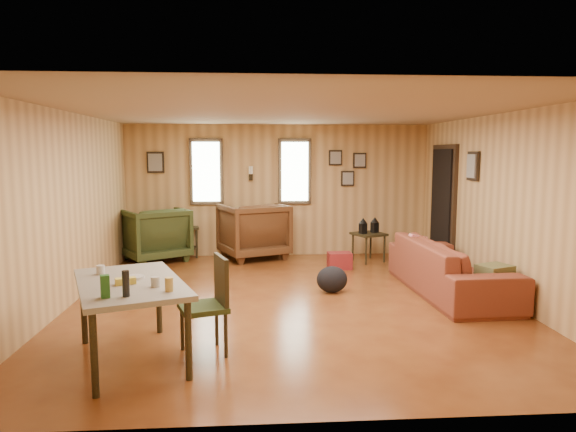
# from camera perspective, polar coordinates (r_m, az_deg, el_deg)

# --- Properties ---
(room) EXTENTS (5.54, 6.04, 2.44)m
(room) POSITION_cam_1_polar(r_m,az_deg,el_deg) (6.73, 1.51, 1.19)
(room) COLOR brown
(room) RESTS_ON ground
(sofa) EXTENTS (0.80, 2.45, 0.95)m
(sofa) POSITION_cam_1_polar(r_m,az_deg,el_deg) (7.27, 17.58, -4.53)
(sofa) COLOR brown
(sofa) RESTS_ON ground
(recliner_brown) EXTENTS (1.37, 1.33, 1.10)m
(recliner_brown) POSITION_cam_1_polar(r_m,az_deg,el_deg) (9.25, -3.92, -1.30)
(recliner_brown) COLOR #513018
(recliner_brown) RESTS_ON ground
(recliner_green) EXTENTS (1.35, 1.33, 1.04)m
(recliner_green) POSITION_cam_1_polar(r_m,az_deg,el_deg) (9.29, -14.60, -1.68)
(recliner_green) COLOR #313C1B
(recliner_green) RESTS_ON ground
(end_table) EXTENTS (0.62, 0.58, 0.69)m
(end_table) POSITION_cam_1_polar(r_m,az_deg,el_deg) (9.55, -11.57, -2.16)
(end_table) COLOR #2C2613
(end_table) RESTS_ON ground
(side_table) EXTENTS (0.64, 0.64, 0.78)m
(side_table) POSITION_cam_1_polar(r_m,az_deg,el_deg) (9.03, 8.96, -1.72)
(side_table) COLOR #2C2613
(side_table) RESTS_ON ground
(cooler) EXTENTS (0.39, 0.29, 0.27)m
(cooler) POSITION_cam_1_polar(r_m,az_deg,el_deg) (8.47, 5.74, -4.95)
(cooler) COLOR maroon
(cooler) RESTS_ON ground
(backpack) EXTENTS (0.51, 0.46, 0.36)m
(backpack) POSITION_cam_1_polar(r_m,az_deg,el_deg) (7.04, 4.91, -7.03)
(backpack) COLOR black
(backpack) RESTS_ON ground
(sofa_pillows) EXTENTS (0.95, 1.62, 0.34)m
(sofa_pillows) POSITION_cam_1_polar(r_m,az_deg,el_deg) (7.16, 18.10, -4.54)
(sofa_pillows) COLOR brown
(sofa_pillows) RESTS_ON sofa
(dining_table) EXTENTS (1.33, 1.67, 0.95)m
(dining_table) POSITION_cam_1_polar(r_m,az_deg,el_deg) (4.88, -17.15, -7.72)
(dining_table) COLOR gray
(dining_table) RESTS_ON ground
(dining_chair) EXTENTS (0.53, 0.53, 0.93)m
(dining_chair) POSITION_cam_1_polar(r_m,az_deg,el_deg) (4.94, -8.61, -9.16)
(dining_chair) COLOR #313C1B
(dining_chair) RESTS_ON ground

